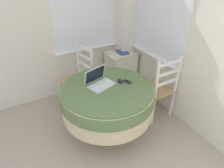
% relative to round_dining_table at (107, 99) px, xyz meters
% --- Properties ---
extents(corner_room_shell, '(4.20, 4.67, 2.55)m').
position_rel_round_dining_table_xyz_m(corner_room_shell, '(0.26, 0.23, 0.69)').
color(corner_room_shell, silver).
rests_on(corner_room_shell, ground_plane).
extents(round_dining_table, '(1.18, 1.18, 0.75)m').
position_rel_round_dining_table_xyz_m(round_dining_table, '(0.00, 0.00, 0.00)').
color(round_dining_table, '#4C3D2D').
rests_on(round_dining_table, ground_plane).
extents(laptop, '(0.38, 0.33, 0.22)m').
position_rel_round_dining_table_xyz_m(laptop, '(-0.05, 0.11, 0.22)').
color(laptop, silver).
rests_on(laptop, round_dining_table).
extents(computer_mouse, '(0.06, 0.09, 0.05)m').
position_rel_round_dining_table_xyz_m(computer_mouse, '(0.20, 0.02, 0.19)').
color(computer_mouse, black).
rests_on(computer_mouse, round_dining_table).
extents(cell_phone, '(0.09, 0.13, 0.01)m').
position_rel_round_dining_table_xyz_m(cell_phone, '(0.29, -0.01, 0.17)').
color(cell_phone, '#2D2D33').
rests_on(cell_phone, round_dining_table).
extents(dining_chair_near_back_window, '(0.53, 0.52, 1.02)m').
position_rel_round_dining_table_xyz_m(dining_chair_near_back_window, '(-0.08, 0.83, -0.11)').
color(dining_chair_near_back_window, tan).
rests_on(dining_chair_near_back_window, ground_plane).
extents(dining_chair_near_right_window, '(0.44, 0.45, 1.02)m').
position_rel_round_dining_table_xyz_m(dining_chair_near_right_window, '(0.83, -0.01, -0.11)').
color(dining_chair_near_right_window, tan).
rests_on(dining_chair_near_right_window, ground_plane).
extents(corner_cabinet, '(0.52, 0.44, 0.66)m').
position_rel_round_dining_table_xyz_m(corner_cabinet, '(0.82, 1.03, -0.25)').
color(corner_cabinet, silver).
rests_on(corner_cabinet, ground_plane).
extents(book_on_cabinet, '(0.17, 0.22, 0.02)m').
position_rel_round_dining_table_xyz_m(book_on_cabinet, '(0.83, 1.01, 0.09)').
color(book_on_cabinet, '#33478C').
rests_on(book_on_cabinet, corner_cabinet).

